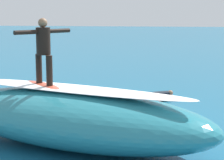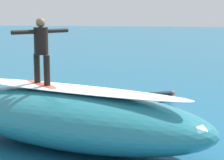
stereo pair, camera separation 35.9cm
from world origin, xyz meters
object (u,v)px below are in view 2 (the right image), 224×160
object	(u,v)px
surfer_riding	(41,46)
surfer_paddling	(158,96)
surfboard_riding	(42,85)
surfboard_paddling	(160,100)

from	to	relation	value
surfer_riding	surfer_paddling	world-z (taller)	surfer_riding
surfboard_riding	surfer_paddling	bearing A→B (deg)	-76.09
surfer_riding	surfer_paddling	distance (m)	6.13
surfer_riding	surfboard_paddling	xyz separation A→B (m)	(-2.89, -5.02, -2.43)
surfboard_riding	surfer_paddling	distance (m)	5.83
surfboard_riding	surfer_riding	distance (m)	1.02
surfer_riding	surfboard_paddling	world-z (taller)	surfer_riding
surfboard_riding	surfer_paddling	world-z (taller)	surfboard_riding
surfboard_riding	surfboard_paddling	xyz separation A→B (m)	(-2.89, -5.02, -1.41)
surfboard_paddling	surfer_paddling	size ratio (longest dim) A/B	1.36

